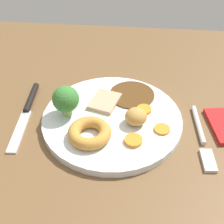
{
  "coord_description": "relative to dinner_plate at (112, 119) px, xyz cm",
  "views": [
    {
      "loc": [
        -2.82,
        38.13,
        40.06
      ],
      "look_at": [
        1.24,
        -1.35,
        6.0
      ],
      "focal_mm": 47.23,
      "sensor_mm": 36.0,
      "label": 1
    }
  ],
  "objects": [
    {
      "name": "fork",
      "position": [
        -15.76,
        2.91,
        -0.31
      ],
      "size": [
        2.56,
        15.32,
        0.9
      ],
      "rotation": [
        0.0,
        0.0,
        1.64
      ],
      "color": "silver",
      "rests_on": "dining_table"
    },
    {
      "name": "carrot_coin_back",
      "position": [
        -4.13,
        5.93,
        1.02
      ],
      "size": [
        2.96,
        2.96,
        0.64
      ],
      "primitive_type": "cylinder",
      "color": "orange",
      "rests_on": "dinner_plate"
    },
    {
      "name": "dinner_plate",
      "position": [
        0.0,
        0.0,
        0.0
      ],
      "size": [
        25.12,
        25.12,
        1.4
      ],
      "primitive_type": "cylinder",
      "color": "white",
      "rests_on": "dining_table"
    },
    {
      "name": "roast_potato_left",
      "position": [
        -4.29,
        1.48,
        2.19
      ],
      "size": [
        4.91,
        4.81,
        2.98
      ],
      "primitive_type": "ellipsoid",
      "rotation": [
        0.0,
        0.0,
        0.37
      ],
      "color": "#BC8C42",
      "rests_on": "dinner_plate"
    },
    {
      "name": "knife",
      "position": [
        16.37,
        -1.5,
        -0.25
      ],
      "size": [
        2.75,
        18.56,
        1.2
      ],
      "rotation": [
        0.0,
        0.0,
        1.64
      ],
      "color": "black",
      "rests_on": "dining_table"
    },
    {
      "name": "carrot_coin_front",
      "position": [
        -5.7,
        -2.1,
        1.0
      ],
      "size": [
        2.7,
        2.7,
        0.6
      ],
      "primitive_type": "cylinder",
      "color": "orange",
      "rests_on": "dinner_plate"
    },
    {
      "name": "meat_slice_main",
      "position": [
        1.75,
        -3.64,
        1.1
      ],
      "size": [
        6.22,
        7.16,
        0.8
      ],
      "primitive_type": "cube",
      "rotation": [
        0.0,
        0.0,
        1.29
      ],
      "color": "tan",
      "rests_on": "dinner_plate"
    },
    {
      "name": "yorkshire_pudding",
      "position": [
        3.13,
        5.59,
        1.72
      ],
      "size": [
        7.22,
        7.22,
        2.04
      ],
      "primitive_type": "torus",
      "color": "#C68938",
      "rests_on": "dinner_plate"
    },
    {
      "name": "broccoli_floret",
      "position": [
        8.1,
        0.18,
        3.98
      ],
      "size": [
        4.72,
        4.72,
        5.77
      ],
      "color": "#8CB766",
      "rests_on": "dinner_plate"
    },
    {
      "name": "carrot_coin_side",
      "position": [
        -8.85,
        2.68,
        0.91
      ],
      "size": [
        2.72,
        2.72,
        0.42
      ],
      "primitive_type": "cylinder",
      "color": "orange",
      "rests_on": "dinner_plate"
    },
    {
      "name": "dining_table",
      "position": [
        -1.24,
        1.35,
        -2.5
      ],
      "size": [
        120.0,
        84.0,
        3.6
      ],
      "primitive_type": "cube",
      "color": "brown",
      "rests_on": "ground"
    },
    {
      "name": "gravy_pool",
      "position": [
        -3.23,
        -6.6,
        0.85
      ],
      "size": [
        8.81,
        8.81,
        0.3
      ],
      "primitive_type": "cylinder",
      "color": "#563819",
      "rests_on": "dinner_plate"
    }
  ]
}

